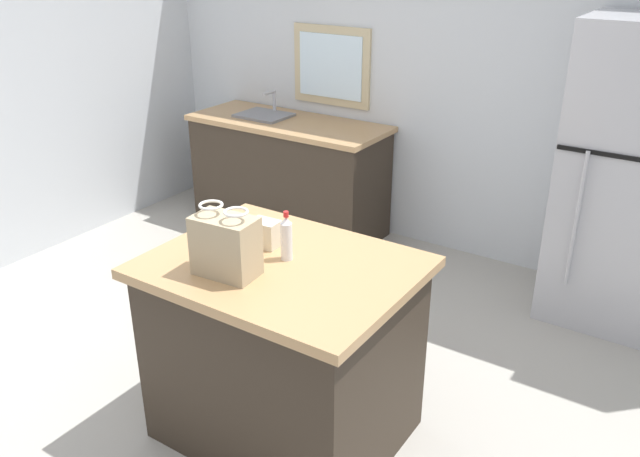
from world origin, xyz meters
name	(u,v)px	position (x,y,z in m)	size (l,w,h in m)	color
ground	(257,398)	(0.00, 0.00, 0.00)	(6.01, 6.01, 0.00)	#ADA89E
back_wall	(449,79)	(-0.02, 2.27, 1.27)	(5.00, 0.13, 2.55)	silver
kitchen_island	(284,350)	(0.26, -0.11, 0.46)	(1.14, 0.89, 0.91)	#33281E
refrigerator	(635,180)	(1.34, 1.87, 0.90)	(0.80, 0.68, 1.81)	#B7B7BC
sink_counter	(288,173)	(-1.17, 1.90, 0.45)	(1.59, 0.63, 1.07)	#33281E
shopping_bag	(226,245)	(0.13, -0.31, 1.04)	(0.28, 0.18, 0.30)	tan
small_box	(265,233)	(0.10, -0.01, 0.97)	(0.13, 0.09, 0.12)	beige
bottle	(287,238)	(0.26, -0.06, 1.01)	(0.05, 0.05, 0.22)	white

